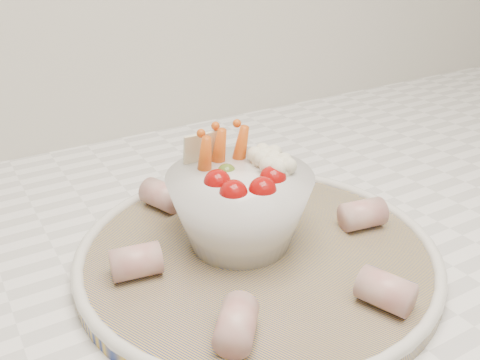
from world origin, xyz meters
TOP-DOWN VIEW (x-y plane):
  - serving_platter at (-0.11, 1.35)m, footprint 0.48×0.48m
  - veggie_bowl at (-0.12, 1.37)m, footprint 0.15×0.15m
  - cured_meat_rolls at (-0.11, 1.35)m, footprint 0.29×0.31m

SIDE VIEW (x-z plane):
  - serving_platter at x=-0.11m, z-range 0.92..0.94m
  - cured_meat_rolls at x=-0.11m, z-range 0.94..0.97m
  - veggie_bowl at x=-0.12m, z-range 0.92..1.03m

